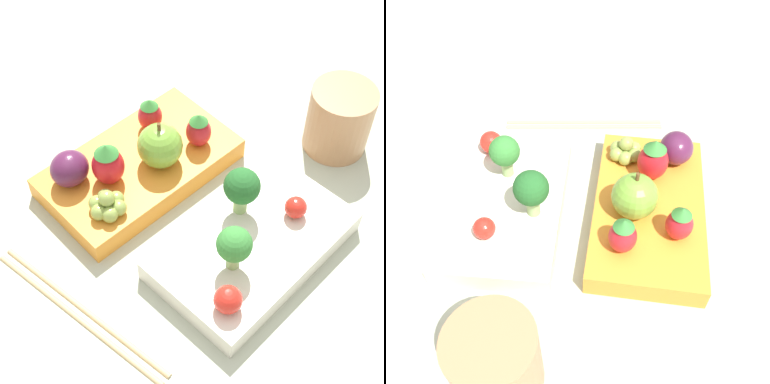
# 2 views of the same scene
# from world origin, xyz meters

# --- Properties ---
(ground_plane) EXTENTS (4.00, 4.00, 0.00)m
(ground_plane) POSITION_xyz_m (0.00, 0.00, 0.00)
(ground_plane) COLOR #ADB7A3
(bento_box_savoury) EXTENTS (0.20, 0.12, 0.03)m
(bento_box_savoury) POSITION_xyz_m (-0.01, 0.08, 0.01)
(bento_box_savoury) COLOR silver
(bento_box_savoury) RESTS_ON ground_plane
(bento_box_fruit) EXTENTS (0.21, 0.13, 0.03)m
(bento_box_fruit) POSITION_xyz_m (0.00, -0.08, 0.01)
(bento_box_fruit) COLOR orange
(bento_box_fruit) RESTS_ON ground_plane
(broccoli_floret_0) EXTENTS (0.03, 0.03, 0.05)m
(broccoli_floret_0) POSITION_xyz_m (0.03, 0.08, 0.06)
(broccoli_floret_0) COLOR #93B770
(broccoli_floret_0) RESTS_ON bento_box_savoury
(broccoli_floret_1) EXTENTS (0.04, 0.04, 0.06)m
(broccoli_floret_1) POSITION_xyz_m (-0.03, 0.05, 0.06)
(broccoli_floret_1) COLOR #93B770
(broccoli_floret_1) RESTS_ON bento_box_savoury
(cherry_tomato_0) EXTENTS (0.02, 0.02, 0.02)m
(cherry_tomato_0) POSITION_xyz_m (-0.06, 0.09, 0.04)
(cherry_tomato_0) COLOR red
(cherry_tomato_0) RESTS_ON bento_box_savoury
(cherry_tomato_1) EXTENTS (0.03, 0.03, 0.03)m
(cherry_tomato_1) POSITION_xyz_m (0.06, 0.11, 0.04)
(cherry_tomato_1) COLOR red
(cherry_tomato_1) RESTS_ON bento_box_savoury
(apple) EXTENTS (0.05, 0.05, 0.06)m
(apple) POSITION_xyz_m (-0.02, -0.06, 0.05)
(apple) COLOR #70A838
(apple) RESTS_ON bento_box_fruit
(strawberry_0) EXTENTS (0.03, 0.03, 0.04)m
(strawberry_0) POSITION_xyz_m (-0.06, -0.05, 0.05)
(strawberry_0) COLOR red
(strawberry_0) RESTS_ON bento_box_fruit
(strawberry_1) EXTENTS (0.03, 0.03, 0.05)m
(strawberry_1) POSITION_xyz_m (0.04, -0.08, 0.05)
(strawberry_1) COLOR red
(strawberry_1) RESTS_ON bento_box_fruit
(strawberry_2) EXTENTS (0.03, 0.03, 0.04)m
(strawberry_2) POSITION_xyz_m (-0.04, -0.10, 0.05)
(strawberry_2) COLOR red
(strawberry_2) RESTS_ON bento_box_fruit
(plum) EXTENTS (0.04, 0.04, 0.04)m
(plum) POSITION_xyz_m (0.07, -0.11, 0.05)
(plum) COLOR #511E42
(plum) RESTS_ON bento_box_fruit
(grape_cluster) EXTENTS (0.04, 0.04, 0.03)m
(grape_cluster) POSITION_xyz_m (0.07, -0.05, 0.04)
(grape_cluster) COLOR #8EA84C
(grape_cluster) RESTS_ON bento_box_fruit
(drinking_cup) EXTENTS (0.07, 0.07, 0.08)m
(drinking_cup) POSITION_xyz_m (-0.19, 0.05, 0.04)
(drinking_cup) COLOR tan
(drinking_cup) RESTS_ON ground_plane
(chopsticks_pair) EXTENTS (0.04, 0.21, 0.01)m
(chopsticks_pair) POSITION_xyz_m (0.15, 0.01, 0.00)
(chopsticks_pair) COLOR tan
(chopsticks_pair) RESTS_ON ground_plane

